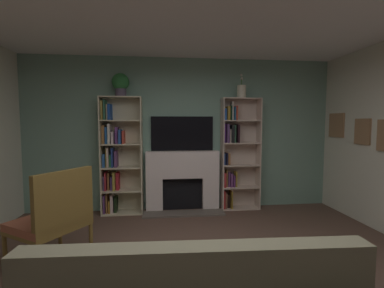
% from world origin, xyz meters
% --- Properties ---
extents(wall_back_accent, '(5.53, 0.06, 2.68)m').
position_xyz_m(wall_back_accent, '(0.00, 2.70, 1.34)').
color(wall_back_accent, gray).
rests_on(wall_back_accent, ground_plane).
extents(fireplace, '(1.38, 0.50, 1.05)m').
position_xyz_m(fireplace, '(0.00, 2.56, 0.55)').
color(fireplace, white).
rests_on(fireplace, ground_plane).
extents(tv, '(1.09, 0.06, 0.60)m').
position_xyz_m(tv, '(0.00, 2.64, 1.36)').
color(tv, black).
rests_on(tv, fireplace).
extents(bookshelf_left, '(0.68, 0.32, 1.98)m').
position_xyz_m(bookshelf_left, '(-1.12, 2.55, 0.97)').
color(bookshelf_left, beige).
rests_on(bookshelf_left, ground_plane).
extents(bookshelf_right, '(0.68, 0.27, 1.98)m').
position_xyz_m(bookshelf_right, '(0.96, 2.57, 1.01)').
color(bookshelf_right, beige).
rests_on(bookshelf_right, ground_plane).
extents(potted_plant, '(0.29, 0.29, 0.39)m').
position_xyz_m(potted_plant, '(-1.03, 2.52, 2.19)').
color(potted_plant, '#534A5D').
rests_on(potted_plant, bookshelf_left).
extents(vase_with_flowers, '(0.16, 0.16, 0.42)m').
position_xyz_m(vase_with_flowers, '(1.03, 2.52, 2.10)').
color(vase_with_flowers, beige).
rests_on(vase_with_flowers, bookshelf_right).
extents(armchair, '(0.87, 0.90, 1.05)m').
position_xyz_m(armchair, '(-1.52, 0.84, 0.54)').
color(armchair, brown).
rests_on(armchair, ground_plane).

